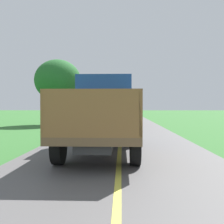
# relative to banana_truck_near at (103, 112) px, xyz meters

# --- Properties ---
(banana_truck_near) EXTENTS (2.38, 5.82, 2.80)m
(banana_truck_near) POSITION_rel_banana_truck_near_xyz_m (0.00, 0.00, 0.00)
(banana_truck_near) COLOR #2D2D30
(banana_truck_near) RESTS_ON road_surface
(banana_truck_far) EXTENTS (2.38, 5.81, 2.80)m
(banana_truck_far) POSITION_rel_banana_truck_near_xyz_m (-0.31, 11.86, -0.01)
(banana_truck_far) COLOR #2D2D30
(banana_truck_far) RESTS_ON road_surface
(roadside_tree_near_left) EXTENTS (4.14, 4.14, 5.85)m
(roadside_tree_near_left) POSITION_rel_banana_truck_near_xyz_m (-5.07, 13.94, 2.51)
(roadside_tree_near_left) COLOR #4C3823
(roadside_tree_near_left) RESTS_ON ground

